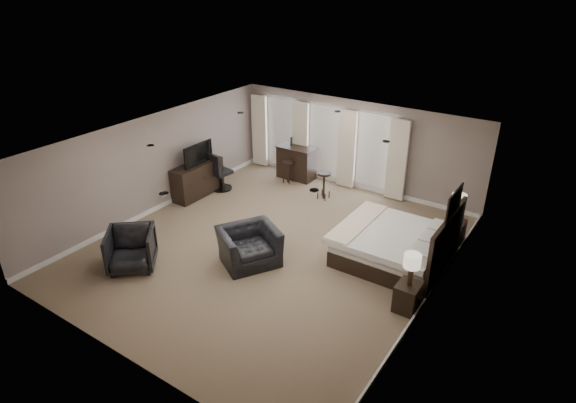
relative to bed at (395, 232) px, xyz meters
The scene contains 16 objects.
room 2.85m from the bed, 157.38° to the right, with size 7.60×8.60×2.64m.
window_bay 4.72m from the bed, 139.73° to the left, with size 5.25×0.20×2.30m.
bed is the anchor object (origin of this frame).
nightstand_near 1.76m from the bed, 58.46° to the right, with size 0.42×0.52×0.56m, color black.
nightstand_far 1.75m from the bed, 58.46° to the left, with size 0.45×0.55×0.60m, color black.
lamp_near 1.71m from the bed, 58.46° to the right, with size 0.32×0.32×0.67m, color beige.
lamp_far 1.72m from the bed, 58.46° to the left, with size 0.34×0.34×0.70m, color beige.
wall_art 1.52m from the bed, ahead, with size 0.04×0.96×0.56m, color slate.
dresser 6.04m from the bed, behind, with size 0.53×1.65×0.96m, color black.
tv 6.04m from the bed, behind, with size 1.07×0.61×0.14m, color black.
armchair_near 3.22m from the bed, 145.29° to the right, with size 1.25×0.81×1.09m, color black.
armchair_far 5.76m from the bed, 143.55° to the right, with size 0.97×0.91×0.99m, color black.
bar_counter 5.14m from the bed, 147.85° to the left, with size 1.18×0.61×1.03m, color black.
bar_stool_left 4.94m from the bed, 152.27° to the left, with size 0.33×0.33×0.70m, color black.
bar_stool_right 3.49m from the bed, 146.49° to the left, with size 0.38×0.38×0.80m, color black.
desk_chair 5.78m from the bed, behind, with size 0.59×0.59×1.16m, color black.
Camera 1 is at (5.71, -7.83, 5.97)m, focal length 30.00 mm.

